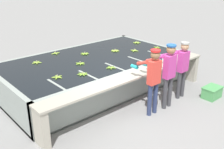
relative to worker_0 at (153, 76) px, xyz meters
The scene contains 19 objects.
ground_plane 1.07m from the worker_0, 96.16° to the left, with size 80.00×80.00×0.00m, color gray.
wash_tank 2.37m from the worker_0, 90.94° to the left, with size 5.43×3.02×0.89m.
work_ledge 0.68m from the worker_0, 93.76° to the left, with size 5.43×0.45×0.89m.
worker_0 is the anchor object (origin of this frame).
worker_1 0.55m from the worker_0, ahead, with size 0.40×0.72×1.68m.
worker_2 1.30m from the worker_0, ahead, with size 0.41×0.72×1.59m.
banana_bunch_floating_0 2.58m from the worker_0, 68.57° to the left, with size 0.28×0.28×0.08m.
banana_bunch_floating_1 2.21m from the worker_0, 106.42° to the left, with size 0.28×0.26×0.08m.
banana_bunch_floating_2 1.76m from the worker_0, 126.30° to the left, with size 0.28×0.28×0.08m.
banana_bunch_floating_3 2.79m from the worker_0, 89.73° to the left, with size 0.28×0.28×0.08m.
banana_bunch_floating_4 1.31m from the worker_0, 98.58° to the left, with size 0.28×0.27×0.08m.
banana_bunch_floating_5 3.45m from the worker_0, 50.12° to the left, with size 0.28×0.28×0.08m.
banana_bunch_floating_6 2.85m from the worker_0, 37.64° to the left, with size 0.28×0.28×0.08m.
banana_bunch_floating_7 3.36m from the worker_0, 116.65° to the left, with size 0.27×0.28×0.08m.
banana_bunch_floating_8 2.46m from the worker_0, 54.47° to the left, with size 0.27×0.27×0.08m.
banana_bunch_floating_9 2.32m from the worker_0, 134.37° to the left, with size 0.27×0.28×0.08m.
banana_bunch_floating_10 3.49m from the worker_0, 100.83° to the left, with size 0.28×0.28×0.08m.
knife_0 1.81m from the worker_0, 15.91° to the left, with size 0.18×0.33×0.02m.
crate 2.18m from the worker_0, 15.99° to the right, with size 0.55×0.39×0.32m.
Camera 1 is at (-4.47, -4.03, 3.34)m, focal length 42.00 mm.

